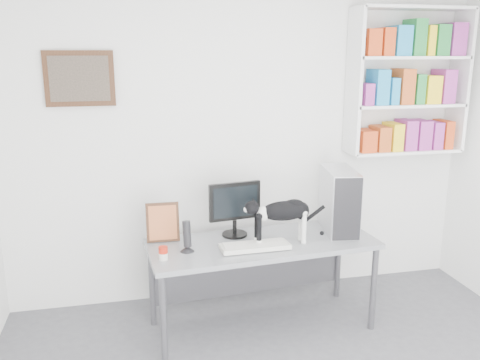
# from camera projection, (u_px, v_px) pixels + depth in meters

# --- Properties ---
(room) EXTENTS (4.01, 4.01, 2.70)m
(room) POSITION_uv_depth(u_px,v_px,m) (341.00, 214.00, 2.41)
(room) COLOR #5C5C61
(room) RESTS_ON ground
(bookshelf) EXTENTS (1.03, 0.28, 1.24)m
(bookshelf) POSITION_uv_depth(u_px,v_px,m) (408.00, 82.00, 4.34)
(bookshelf) COLOR white
(bookshelf) RESTS_ON room
(wall_art) EXTENTS (0.52, 0.04, 0.42)m
(wall_art) POSITION_uv_depth(u_px,v_px,m) (80.00, 79.00, 3.86)
(wall_art) COLOR #452816
(wall_art) RESTS_ON room
(desk) EXTENTS (1.76, 0.80, 0.71)m
(desk) POSITION_uv_depth(u_px,v_px,m) (262.00, 285.00, 3.91)
(desk) COLOR gray
(desk) RESTS_ON room
(monitor) EXTENTS (0.43, 0.25, 0.44)m
(monitor) POSITION_uv_depth(u_px,v_px,m) (235.00, 209.00, 3.89)
(monitor) COLOR black
(monitor) RESTS_ON desk
(keyboard) EXTENTS (0.51, 0.20, 0.04)m
(keyboard) POSITION_uv_depth(u_px,v_px,m) (255.00, 246.00, 3.68)
(keyboard) COLOR beige
(keyboard) RESTS_ON desk
(pc_tower) EXTENTS (0.29, 0.52, 0.50)m
(pc_tower) POSITION_uv_depth(u_px,v_px,m) (339.00, 200.00, 4.01)
(pc_tower) COLOR silver
(pc_tower) RESTS_ON desk
(speaker) EXTENTS (0.12, 0.12, 0.24)m
(speaker) POSITION_uv_depth(u_px,v_px,m) (187.00, 236.00, 3.60)
(speaker) COLOR black
(speaker) RESTS_ON desk
(leaning_print) EXTENTS (0.25, 0.11, 0.31)m
(leaning_print) POSITION_uv_depth(u_px,v_px,m) (163.00, 222.00, 3.80)
(leaning_print) COLOR #452816
(leaning_print) RESTS_ON desk
(soup_can) EXTENTS (0.08, 0.08, 0.09)m
(soup_can) POSITION_uv_depth(u_px,v_px,m) (163.00, 253.00, 3.48)
(soup_can) COLOR red
(soup_can) RESTS_ON desk
(cat) EXTENTS (0.56, 0.15, 0.34)m
(cat) POSITION_uv_depth(u_px,v_px,m) (282.00, 222.00, 3.74)
(cat) COLOR black
(cat) RESTS_ON desk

